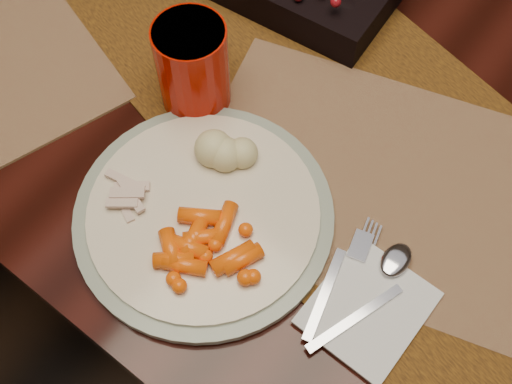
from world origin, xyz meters
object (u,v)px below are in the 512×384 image
Objects in this scene: mashed_potatoes at (223,153)px; red_cup at (193,66)px; baby_carrots at (202,246)px; napkin at (368,308)px; dinner_plate at (204,214)px; turkey_shreds at (127,196)px; dining_table at (335,190)px; placemat_main at (368,178)px.

red_cup is (-0.10, 0.06, 0.02)m from mashed_potatoes.
baby_carrots reaches higher than napkin.
napkin is 1.06× the size of red_cup.
dinner_plate is 4.74× the size of turkey_shreds.
placemat_main is (0.11, -0.16, 0.38)m from dining_table.
red_cup is (-0.04, 0.17, 0.04)m from turkey_shreds.
dining_table is 14.93× the size of red_cup.
placemat_main is 6.59× the size of turkey_shreds.
napkin is at bearing 6.35° from dinner_plate.
placemat_main is at bearing 65.17° from baby_carrots.
mashed_potatoes is at bearing -161.34° from placemat_main.
placemat_main is 3.66× the size of baby_carrots.
placemat_main is at bearing 123.76° from napkin.
dinner_plate reaches higher than dining_table.
napkin is 0.35m from red_cup.
dinner_plate is at bearing -47.13° from red_cup.
red_cup is at bearing 132.07° from baby_carrots.
dinner_plate is (-0.12, -0.16, 0.01)m from placemat_main.
placemat_main is at bearing 34.35° from mashed_potatoes.
baby_carrots is (-0.09, -0.20, 0.03)m from placemat_main.
red_cup reaches higher than baby_carrots.
turkey_shreds is (-0.10, -0.36, 0.40)m from dining_table.
mashed_potatoes is 0.12m from turkey_shreds.
mashed_potatoes reaches higher than baby_carrots.
dining_table is 4.34× the size of placemat_main.
dinner_plate is at bearing -172.34° from napkin.
turkey_shreds is at bearing -77.07° from red_cup.
placemat_main is 0.29m from turkey_shreds.
baby_carrots reaches higher than dining_table.
napkin is at bearing 12.31° from turkey_shreds.
dining_table is 15.90× the size of baby_carrots.
dinner_plate is at bearing -71.79° from mashed_potatoes.
dinner_plate is at bearing -92.81° from dining_table.
dining_table is 6.03× the size of dinner_plate.
baby_carrots is at bearing 1.67° from turkey_shreds.
mashed_potatoes is (-0.05, 0.10, 0.01)m from baby_carrots.
mashed_potatoes reaches higher than dining_table.
dinner_plate is 0.21m from napkin.
napkin is at bearing 18.45° from baby_carrots.
napkin reaches higher than placemat_main.
placemat_main is 4.73× the size of mashed_potatoes.
placemat_main is 0.25m from red_cup.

